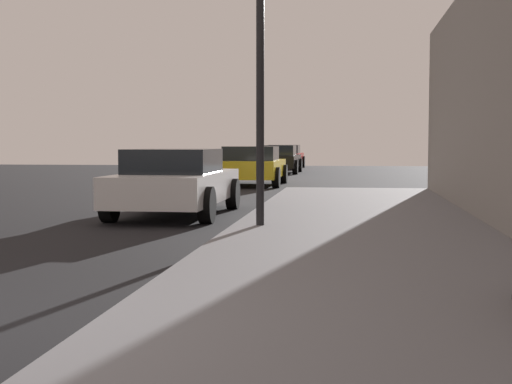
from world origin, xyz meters
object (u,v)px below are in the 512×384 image
Objects in this scene: street_lamp at (260,42)px; car_black at (278,159)px; car_yellow at (252,166)px; car_white at (176,182)px; car_red at (285,156)px.

car_black is at bearing 95.04° from street_lamp.
car_yellow is at bearing -89.19° from car_black.
car_white is 25.83m from car_red.
car_yellow is 9.80m from car_black.
street_lamp is 0.93× the size of car_red.
car_black is 1.03× the size of car_red.
car_red is (-0.22, 6.05, -0.00)m from car_black.
car_yellow is 0.93× the size of car_black.
street_lamp is 28.77m from car_red.
car_yellow is (0.11, 9.97, -0.00)m from car_white.
car_white is 19.78m from car_black.
car_black is (-0.02, 19.78, 0.00)m from car_white.
car_black is (-1.99, 22.55, -2.23)m from street_lamp.
street_lamp reaches higher than car_yellow.
car_white is 1.03× the size of car_red.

